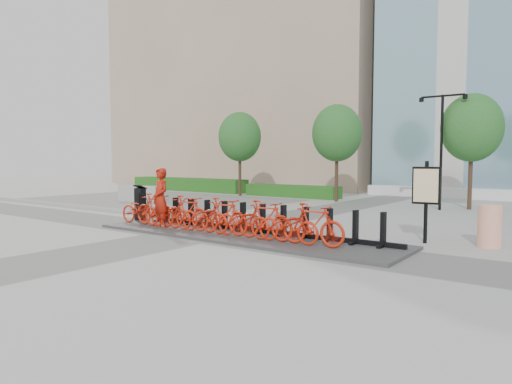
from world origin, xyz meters
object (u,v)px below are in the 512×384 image
Objects in this scene: bike_0 at (140,210)px; kiosk at (140,203)px; worker_red at (161,199)px; jersey_barrier at (139,194)px; map_sign at (426,189)px; construction_barrel at (490,226)px.

kiosk reaches higher than bike_0.
jersey_barrier is (-8.42, 5.99, -0.56)m from worker_red.
map_sign is (7.35, 2.57, 0.46)m from worker_red.
worker_red is 9.30m from construction_barrel.
map_sign is (15.76, -3.42, 1.02)m from jersey_barrier.
construction_barrel is 0.51× the size of jersey_barrier.
kiosk is at bearing -177.71° from map_sign.
worker_red is at bearing -24.65° from kiosk.
kiosk is 8.36m from jersey_barrier.
worker_red is 1.81× the size of construction_barrel.
worker_red reaches higher than construction_barrel.
worker_red is (1.91, -0.76, 0.30)m from kiosk.
kiosk is 0.57× the size of map_sign.
worker_red is (1.12, -0.11, 0.42)m from bike_0.
kiosk is 10.94m from construction_barrel.
bike_0 is 0.92× the size of worker_red.
construction_barrel is (10.72, 2.17, -0.14)m from kiosk.
construction_barrel is (8.82, 2.92, -0.44)m from worker_red.
jersey_barrier is at bearing 138.16° from kiosk.
kiosk is 0.58× the size of jersey_barrier.
bike_0 is at bearing -42.17° from kiosk.
bike_0 is 0.84× the size of jersey_barrier.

